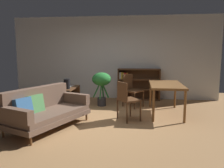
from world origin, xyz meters
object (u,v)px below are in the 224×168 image
dining_chair_far (126,98)px  media_console (68,97)px  desk_speaker (67,84)px  dining_chair_near (131,89)px  fabric_couch (44,109)px  dining_table (166,87)px  bookshelf (136,84)px  open_laptop (66,86)px  potted_floor_plant (102,82)px

dining_chair_far → media_console: bearing=148.8°
desk_speaker → dining_chair_near: bearing=17.8°
fabric_couch → media_console: (-0.08, 1.73, -0.11)m
media_console → dining_chair_far: 2.01m
media_console → dining_table: dining_table is taller
dining_table → bookshelf: (-0.76, 1.68, -0.19)m
dining_chair_near → media_console: bearing=-169.6°
bookshelf → open_laptop: bearing=-151.0°
potted_floor_plant → bookshelf: size_ratio=0.71×
potted_floor_plant → dining_table: (1.73, -0.66, -0.01)m
dining_table → dining_chair_near: bearing=140.9°
desk_speaker → bookshelf: bookshelf is taller
dining_table → dining_chair_far: (-0.94, -0.64, -0.18)m
media_console → potted_floor_plant: bearing=16.0°
fabric_couch → potted_floor_plant: bearing=67.1°
potted_floor_plant → dining_chair_far: bearing=-58.7°
desk_speaker → dining_chair_near: size_ratio=0.29×
fabric_couch → potted_floor_plant: (0.84, 2.00, 0.31)m
dining_chair_near → dining_chair_far: dining_chair_near is taller
dining_chair_far → dining_chair_near: bearing=87.8°
media_console → potted_floor_plant: size_ratio=1.07×
dining_table → dining_chair_far: 1.15m
media_console → dining_table: bearing=-8.4°
open_laptop → media_console: bearing=-61.0°
dining_table → bookshelf: 1.85m
bookshelf → dining_chair_far: bearing=-94.3°
desk_speaker → bookshelf: bearing=39.6°
dining_table → potted_floor_plant: bearing=159.2°
potted_floor_plant → dining_chair_far: potted_floor_plant is taller
dining_table → dining_chair_far: dining_chair_far is taller
desk_speaker → bookshelf: 2.37m
open_laptop → dining_chair_near: size_ratio=0.50×
media_console → open_laptop: open_laptop is taller
media_console → potted_floor_plant: potted_floor_plant is taller
potted_floor_plant → bookshelf: 1.42m
desk_speaker → dining_table: size_ratio=0.18×
desk_speaker → dining_chair_near: (1.70, 0.55, -0.18)m
open_laptop → dining_chair_near: bearing=4.3°
fabric_couch → open_laptop: fabric_couch is taller
potted_floor_plant → desk_speaker: bearing=-150.5°
open_laptop → dining_table: bearing=-11.8°
open_laptop → dining_chair_near: 1.87m
desk_speaker → potted_floor_plant: (0.86, 0.49, 0.01)m
desk_speaker → dining_chair_far: dining_chair_far is taller
desk_speaker → open_laptop: bearing=111.6°
desk_speaker → dining_chair_far: 1.85m
dining_chair_near → bookshelf: size_ratio=0.67×
fabric_couch → open_laptop: bearing=95.4°
open_laptop → dining_table: size_ratio=0.31×
dining_chair_near → open_laptop: bearing=-175.7°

